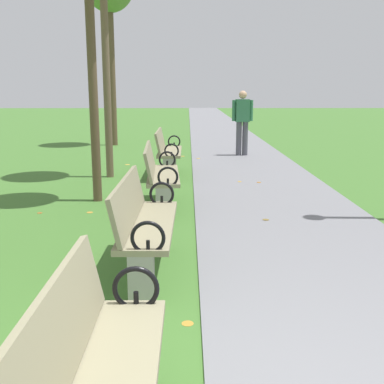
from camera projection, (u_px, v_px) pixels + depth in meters
name	position (u px, v px, depth m)	size (l,w,h in m)	color
paved_walkway	(219.00, 130.00, 19.71)	(2.39, 44.00, 0.02)	slate
park_bench_2	(144.00, 223.00, 4.37)	(0.50, 1.61, 0.90)	gray
park_bench_3	(160.00, 175.00, 6.82)	(0.55, 1.62, 0.90)	gray
park_bench_4	(167.00, 151.00, 9.35)	(0.48, 1.60, 0.90)	gray
pedestrian_walking	(242.00, 119.00, 11.96)	(0.53, 0.23, 1.62)	#4C4C56
scattered_leaves	(167.00, 185.00, 8.48)	(3.67, 11.09, 0.02)	gold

